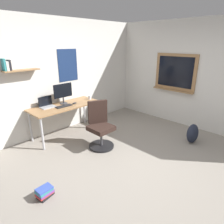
# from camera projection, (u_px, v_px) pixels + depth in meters

# --- Properties ---
(ground_plane) EXTENTS (5.20, 5.20, 0.00)m
(ground_plane) POSITION_uv_depth(u_px,v_px,m) (139.00, 169.00, 3.41)
(ground_plane) COLOR gray
(ground_plane) RESTS_ON ground
(wall_back) EXTENTS (5.00, 0.30, 2.60)m
(wall_back) POSITION_uv_depth(u_px,v_px,m) (57.00, 77.00, 4.59)
(wall_back) COLOR silver
(wall_back) RESTS_ON ground
(wall_right) EXTENTS (0.22, 5.00, 2.60)m
(wall_right) POSITION_uv_depth(u_px,v_px,m) (204.00, 77.00, 4.64)
(wall_right) COLOR silver
(wall_right) RESTS_ON ground
(desk) EXTENTS (1.59, 0.65, 0.73)m
(desk) POSITION_uv_depth(u_px,v_px,m) (65.00, 108.00, 4.48)
(desk) COLOR #997047
(desk) RESTS_ON ground
(office_chair) EXTENTS (0.54, 0.56, 0.95)m
(office_chair) POSITION_uv_depth(u_px,v_px,m) (100.00, 128.00, 4.05)
(office_chair) COLOR black
(office_chair) RESTS_ON ground
(laptop) EXTENTS (0.31, 0.21, 0.23)m
(laptop) POSITION_uv_depth(u_px,v_px,m) (47.00, 105.00, 4.30)
(laptop) COLOR #ADAFB5
(laptop) RESTS_ON desk
(monitor_primary) EXTENTS (0.46, 0.17, 0.46)m
(monitor_primary) POSITION_uv_depth(u_px,v_px,m) (63.00, 92.00, 4.46)
(monitor_primary) COLOR #38383D
(monitor_primary) RESTS_ON desk
(keyboard) EXTENTS (0.37, 0.13, 0.02)m
(keyboard) POSITION_uv_depth(u_px,v_px,m) (64.00, 106.00, 4.34)
(keyboard) COLOR black
(keyboard) RESTS_ON desk
(computer_mouse) EXTENTS (0.10, 0.06, 0.03)m
(computer_mouse) POSITION_uv_depth(u_px,v_px,m) (74.00, 103.00, 4.53)
(computer_mouse) COLOR #262628
(computer_mouse) RESTS_ON desk
(coffee_mug) EXTENTS (0.08, 0.08, 0.09)m
(coffee_mug) POSITION_uv_depth(u_px,v_px,m) (90.00, 97.00, 4.89)
(coffee_mug) COLOR silver
(coffee_mug) RESTS_ON desk
(backpack) EXTENTS (0.32, 0.22, 0.42)m
(backpack) POSITION_uv_depth(u_px,v_px,m) (192.00, 134.00, 4.25)
(backpack) COLOR #1E2333
(backpack) RESTS_ON ground
(book_stack_on_floor) EXTENTS (0.25, 0.20, 0.16)m
(book_stack_on_floor) POSITION_uv_depth(u_px,v_px,m) (45.00, 192.00, 2.77)
(book_stack_on_floor) COLOR black
(book_stack_on_floor) RESTS_ON ground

